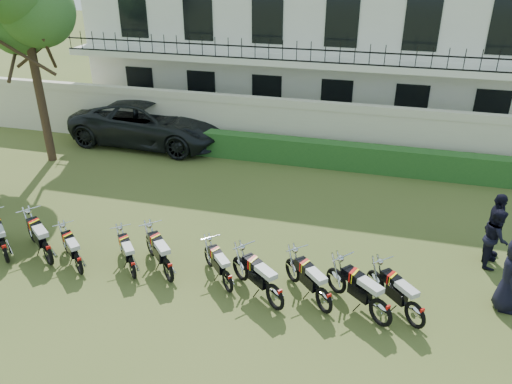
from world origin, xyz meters
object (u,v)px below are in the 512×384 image
at_px(motorcycle_8, 381,307).
at_px(motorcycle_1, 47,248).
at_px(motorcycle_9, 416,309).
at_px(motorcycle_3, 132,264).
at_px(officer_4, 495,238).
at_px(motorcycle_0, 4,247).
at_px(motorcycle_2, 78,259).
at_px(tree_west_near, 23,2).
at_px(officer_3, 512,275).
at_px(motorcycle_7, 324,295).
at_px(motorcycle_4, 168,265).
at_px(motorcycle_6, 275,291).
at_px(suv, 150,122).
at_px(officer_5, 495,227).
at_px(motorcycle_5, 228,277).

bearing_deg(motorcycle_8, motorcycle_1, 129.49).
relative_size(motorcycle_1, motorcycle_9, 1.15).
xyz_separation_m(motorcycle_3, officer_4, (8.87, 3.09, 0.37)).
xyz_separation_m(motorcycle_0, motorcycle_2, (2.19, 0.06, -0.04)).
height_order(tree_west_near, motorcycle_0, tree_west_near).
relative_size(motorcycle_3, officer_3, 0.75).
bearing_deg(motorcycle_7, tree_west_near, 108.07).
distance_m(motorcycle_4, motorcycle_7, 3.93).
height_order(tree_west_near, motorcycle_4, tree_west_near).
height_order(motorcycle_1, motorcycle_4, motorcycle_1).
bearing_deg(motorcycle_0, motorcycle_8, -48.09).
xyz_separation_m(motorcycle_0, motorcycle_6, (7.36, 0.03, 0.02)).
bearing_deg(motorcycle_0, suv, 42.91).
relative_size(tree_west_near, motorcycle_0, 5.13).
xyz_separation_m(motorcycle_0, officer_5, (12.47, 3.69, 0.46)).
height_order(motorcycle_4, officer_3, officer_3).
distance_m(tree_west_near, officer_4, 16.79).
xyz_separation_m(motorcycle_8, motorcycle_9, (0.74, 0.15, -0.03)).
relative_size(motorcycle_4, motorcycle_6, 0.90).
height_order(motorcycle_4, officer_5, officer_5).
distance_m(suv, officer_4, 14.06).
xyz_separation_m(tree_west_near, officer_3, (15.77, -5.02, -4.96)).
height_order(motorcycle_2, motorcycle_8, motorcycle_8).
height_order(motorcycle_2, motorcycle_3, motorcycle_2).
relative_size(tree_west_near, motorcycle_1, 4.56).
bearing_deg(motorcycle_5, motorcycle_9, -43.32).
xyz_separation_m(motorcycle_0, officer_3, (12.55, 1.52, 0.43)).
xyz_separation_m(tree_west_near, motorcycle_3, (6.82, -6.28, -5.45)).
xyz_separation_m(motorcycle_0, motorcycle_7, (8.47, 0.22, 0.00)).
bearing_deg(officer_5, motorcycle_9, 167.48).
bearing_deg(motorcycle_4, officer_4, -23.77).
xyz_separation_m(tree_west_near, officer_4, (15.68, -3.19, -5.07)).
relative_size(motorcycle_2, motorcycle_5, 1.03).
distance_m(motorcycle_4, motorcycle_5, 1.56).
xyz_separation_m(motorcycle_5, officer_3, (6.45, 1.15, 0.48)).
bearing_deg(officer_3, motorcycle_5, 111.33).
height_order(motorcycle_3, officer_4, officer_4).
bearing_deg(suv, motorcycle_9, -127.97).
height_order(motorcycle_7, officer_3, officer_3).
bearing_deg(tree_west_near, motorcycle_1, -55.24).
bearing_deg(motorcycle_0, officer_5, -32.22).
bearing_deg(motorcycle_6, motorcycle_5, 113.62).
bearing_deg(motorcycle_5, motorcycle_8, -45.92).
height_order(tree_west_near, motorcycle_1, tree_west_near).
distance_m(motorcycle_2, motorcycle_6, 5.18).
distance_m(motorcycle_6, suv, 12.02).
distance_m(motorcycle_4, motorcycle_6, 2.84).
xyz_separation_m(motorcycle_2, motorcycle_7, (6.28, 0.17, 0.04)).
bearing_deg(motorcycle_8, suv, 87.56).
relative_size(tree_west_near, suv, 1.19).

